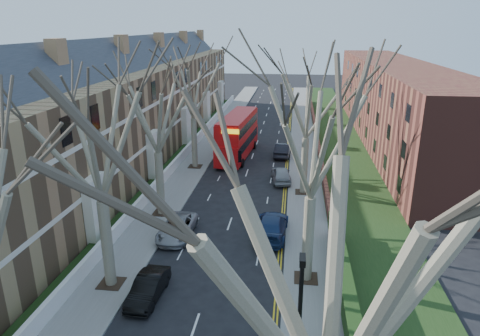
% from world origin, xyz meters
% --- Properties ---
extents(pavement_left, '(3.00, 102.00, 0.12)m').
position_xyz_m(pavement_left, '(-6.00, 39.00, 0.06)').
color(pavement_left, slate).
rests_on(pavement_left, ground).
extents(pavement_right, '(3.00, 102.00, 0.12)m').
position_xyz_m(pavement_right, '(6.00, 39.00, 0.06)').
color(pavement_right, slate).
rests_on(pavement_right, ground).
extents(terrace_left, '(9.70, 78.00, 13.60)m').
position_xyz_m(terrace_left, '(-13.65, 31.00, 5.53)').
color(terrace_left, '#96704C').
rests_on(terrace_left, ground).
extents(flats_right, '(13.97, 54.00, 10.00)m').
position_xyz_m(flats_right, '(17.46, 43.00, 4.98)').
color(flats_right, brown).
rests_on(flats_right, ground).
extents(wall_hedge_right, '(0.70, 24.00, 1.80)m').
position_xyz_m(wall_hedge_right, '(7.70, 2.00, 1.12)').
color(wall_hedge_right, brown).
rests_on(wall_hedge_right, ground).
extents(front_wall_left, '(0.30, 78.00, 1.00)m').
position_xyz_m(front_wall_left, '(-7.65, 31.00, 0.62)').
color(front_wall_left, white).
rests_on(front_wall_left, ground).
extents(grass_verge_right, '(6.00, 102.00, 0.06)m').
position_xyz_m(grass_verge_right, '(10.50, 39.00, 0.15)').
color(grass_verge_right, '#1A3212').
rests_on(grass_verge_right, ground).
extents(tree_left_mid, '(10.50, 10.50, 14.71)m').
position_xyz_m(tree_left_mid, '(-5.70, 6.00, 9.56)').
color(tree_left_mid, '#756E53').
rests_on(tree_left_mid, ground).
extents(tree_left_far, '(10.15, 10.15, 14.22)m').
position_xyz_m(tree_left_far, '(-5.70, 16.00, 9.24)').
color(tree_left_far, '#756E53').
rests_on(tree_left_far, ground).
extents(tree_left_dist, '(10.50, 10.50, 14.71)m').
position_xyz_m(tree_left_dist, '(-5.70, 28.00, 9.56)').
color(tree_left_dist, '#756E53').
rests_on(tree_left_dist, ground).
extents(tree_right_near, '(10.85, 10.85, 15.20)m').
position_xyz_m(tree_right_near, '(5.70, -6.00, 9.86)').
color(tree_right_near, '#756E53').
rests_on(tree_right_near, ground).
extents(tree_right_mid, '(10.50, 10.50, 14.71)m').
position_xyz_m(tree_right_mid, '(5.70, 8.00, 9.56)').
color(tree_right_mid, '#756E53').
rests_on(tree_right_mid, ground).
extents(tree_right_far, '(10.15, 10.15, 14.22)m').
position_xyz_m(tree_right_far, '(5.70, 22.00, 9.24)').
color(tree_right_far, '#756E53').
rests_on(tree_right_far, ground).
extents(double_decker_bus, '(3.63, 11.72, 4.80)m').
position_xyz_m(double_decker_bus, '(-1.70, 32.59, 2.37)').
color(double_decker_bus, '#B60D0E').
rests_on(double_decker_bus, ground).
extents(car_left_mid, '(1.54, 4.05, 1.32)m').
position_xyz_m(car_left_mid, '(-3.10, 5.08, 0.66)').
color(car_left_mid, black).
rests_on(car_left_mid, ground).
extents(car_left_far, '(2.24, 4.84, 1.34)m').
position_xyz_m(car_left_far, '(-3.46, 12.51, 0.67)').
color(car_left_far, gray).
rests_on(car_left_far, ground).
extents(car_right_near, '(2.48, 5.54, 1.58)m').
position_xyz_m(car_right_near, '(3.30, 13.42, 0.79)').
color(car_right_near, navy).
rests_on(car_right_near, ground).
extents(car_right_mid, '(2.29, 4.55, 1.49)m').
position_xyz_m(car_right_mid, '(3.60, 24.86, 0.74)').
color(car_right_mid, gray).
rests_on(car_right_mid, ground).
extents(car_right_far, '(1.99, 4.82, 1.55)m').
position_xyz_m(car_right_far, '(3.49, 33.39, 0.78)').
color(car_right_far, black).
rests_on(car_right_far, ground).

